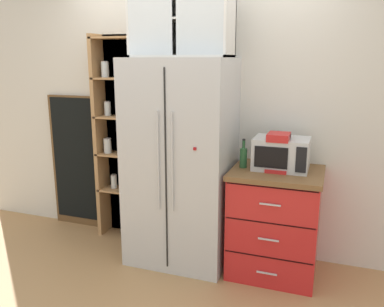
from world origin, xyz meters
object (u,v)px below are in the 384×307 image
object	(u,v)px
chalkboard_menu	(77,162)
microwave	(281,154)
refrigerator	(181,163)
bottle_green	(243,155)
mug_navy	(278,165)
coffee_maker	(278,151)

from	to	relation	value
chalkboard_menu	microwave	bearing A→B (deg)	-6.22
refrigerator	bottle_green	size ratio (longest dim) A/B	7.38
bottle_green	chalkboard_menu	bearing A→B (deg)	171.04
microwave	bottle_green	bearing A→B (deg)	-169.02
refrigerator	mug_navy	size ratio (longest dim) A/B	16.65
chalkboard_menu	refrigerator	bearing A→B (deg)	-13.30
refrigerator	coffee_maker	size ratio (longest dim) A/B	5.79
refrigerator	microwave	xyz separation A→B (m)	(0.85, 0.08, 0.13)
microwave	chalkboard_menu	distance (m)	2.21
refrigerator	microwave	world-z (taller)	refrigerator
microwave	bottle_green	distance (m)	0.31
microwave	coffee_maker	xyz separation A→B (m)	(-0.02, -0.04, 0.03)
coffee_maker	chalkboard_menu	distance (m)	2.20
refrigerator	coffee_maker	bearing A→B (deg)	2.36
microwave	mug_navy	bearing A→B (deg)	-115.73
mug_navy	chalkboard_menu	bearing A→B (deg)	172.80
mug_navy	chalkboard_menu	world-z (taller)	chalkboard_menu
mug_navy	refrigerator	bearing A→B (deg)	-177.20
refrigerator	bottle_green	world-z (taller)	refrigerator
microwave	mug_navy	xyz separation A→B (m)	(-0.02, -0.04, -0.09)
mug_navy	bottle_green	distance (m)	0.29
mug_navy	chalkboard_menu	distance (m)	2.18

